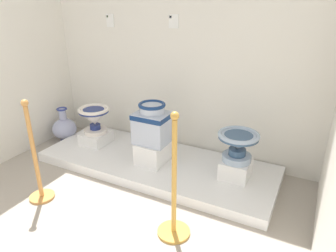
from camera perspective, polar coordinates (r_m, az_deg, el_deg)
The scene contains 13 objects.
wall_back at distance 3.56m, azimuth 1.94°, elevation 17.07°, with size 3.51×0.06×2.88m, color white.
display_platform at distance 3.52m, azimuth -2.15°, elevation -6.93°, with size 2.63×0.98×0.10m, color white.
plinth_block_pale_glazed at distance 3.95m, azimuth -13.06°, elevation -2.07°, with size 0.30×0.34×0.14m, color white.
antique_toilet_pale_glazed at distance 3.84m, azimuth -13.42°, elevation 1.69°, with size 0.37×0.37×0.32m.
plinth_block_tall_cobalt at distance 3.40m, azimuth -2.80°, elevation -4.77°, with size 0.29×0.35×0.24m, color white.
antique_toilet_tall_cobalt at distance 3.26m, azimuth -2.91°, elevation 0.58°, with size 0.36×0.31×0.44m.
plinth_block_central_ornate at distance 3.21m, azimuth 12.30°, elevation -7.67°, with size 0.28×0.30×0.19m, color white.
antique_toilet_central_ornate at distance 3.07m, azimuth 12.75°, elevation -2.99°, with size 0.40×0.40×0.30m.
info_placard_first at distance 3.98m, azimuth -10.61°, elevation 18.57°, with size 0.11×0.01×0.15m.
info_placard_second at distance 3.53m, azimuth 1.03°, elevation 18.73°, with size 0.12×0.01×0.15m.
decorative_vase_companion at distance 4.34m, azimuth -18.52°, elevation -0.37°, with size 0.31×0.31×0.46m.
stanchion_post_near_left at distance 3.14m, azimuth -22.95°, elevation -7.30°, with size 0.23×0.23×0.99m.
stanchion_post_near_right at distance 2.50m, azimuth 1.10°, elevation -13.82°, with size 0.27×0.27×1.06m.
Camera 1 is at (3.16, -0.14, 1.79)m, focal length 33.14 mm.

